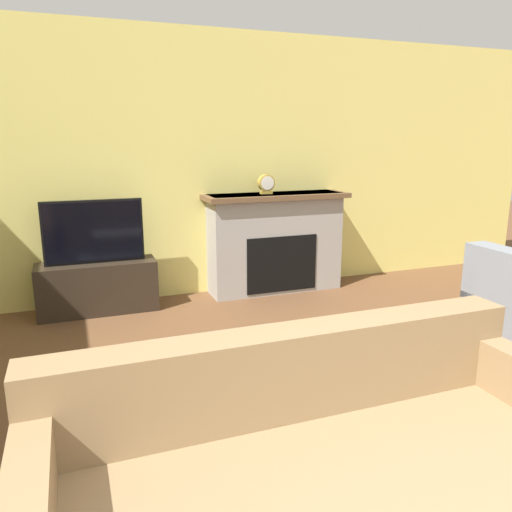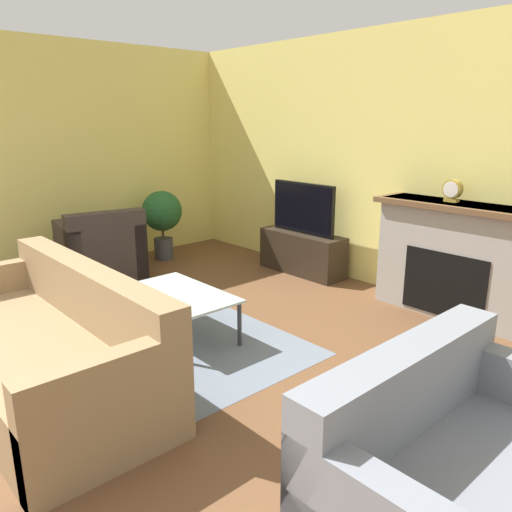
% 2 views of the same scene
% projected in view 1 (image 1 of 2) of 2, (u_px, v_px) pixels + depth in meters
% --- Properties ---
extents(wall_back, '(8.99, 0.06, 2.70)m').
position_uv_depth(wall_back, '(179.00, 167.00, 5.08)').
color(wall_back, '#EADB72').
rests_on(wall_back, ground_plane).
extents(area_rug, '(2.22, 1.77, 0.00)m').
position_uv_depth(area_rug, '(225.00, 422.00, 2.94)').
color(area_rug, slate).
rests_on(area_rug, ground_plane).
extents(fireplace, '(1.55, 0.45, 1.06)m').
position_uv_depth(fireplace, '(275.00, 240.00, 5.39)').
color(fireplace, '#9E9993').
rests_on(fireplace, ground_plane).
extents(tv_stand, '(1.10, 0.36, 0.49)m').
position_uv_depth(tv_stand, '(98.00, 287.00, 4.77)').
color(tv_stand, '#2D2319').
rests_on(tv_stand, ground_plane).
extents(tv, '(0.91, 0.06, 0.59)m').
position_uv_depth(tv, '(94.00, 232.00, 4.64)').
color(tv, black).
rests_on(tv, tv_stand).
extents(couch_sectional, '(2.25, 0.94, 0.82)m').
position_uv_depth(couch_sectional, '(321.00, 480.00, 2.02)').
color(couch_sectional, '#8C704C').
rests_on(couch_sectional, ground_plane).
extents(coffee_table, '(1.02, 0.57, 0.40)m').
position_uv_depth(coffee_table, '(216.00, 355.00, 3.02)').
color(coffee_table, '#333338').
rests_on(coffee_table, ground_plane).
extents(mantel_clock, '(0.17, 0.07, 0.20)m').
position_uv_depth(mantel_clock, '(266.00, 184.00, 5.22)').
color(mantel_clock, '#B79338').
rests_on(mantel_clock, fireplace).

